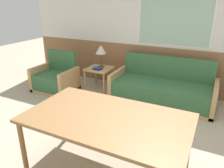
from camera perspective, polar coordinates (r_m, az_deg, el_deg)
name	(u,v)px	position (r m, az deg, el deg)	size (l,w,h in m)	color
ground_plane	(118,157)	(3.14, 1.56, -18.60)	(16.00, 16.00, 0.00)	#B2A58C
wall_back	(170,32)	(4.96, 14.99, 13.09)	(7.20, 0.09, 2.70)	#8E603D
couch	(162,90)	(4.66, 12.91, -1.42)	(2.08, 0.86, 0.88)	tan
armchair	(56,79)	(5.26, -14.49, 1.21)	(0.93, 0.72, 0.89)	tan
side_table	(99,71)	(5.09, -3.31, 3.31)	(0.56, 0.56, 0.52)	tan
table_lamp	(101,50)	(5.05, -2.92, 8.89)	(0.24, 0.24, 0.52)	#4C3823
book_stack	(98,68)	(4.98, -3.79, 4.07)	(0.21, 0.18, 0.04)	black
dining_table	(107,121)	(2.57, -1.30, -9.68)	(1.90, 1.09, 0.75)	olive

